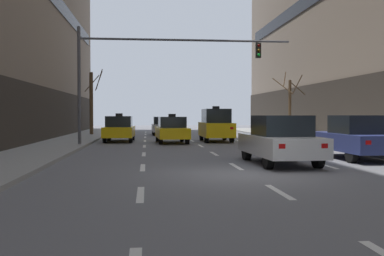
% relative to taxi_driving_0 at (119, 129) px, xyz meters
% --- Properties ---
extents(ground_plane, '(120.00, 120.00, 0.00)m').
position_rel_taxi_driving_0_xyz_m(ground_plane, '(4.78, -16.54, -0.81)').
color(ground_plane, slate).
extents(lane_stripe_l1_s3, '(0.16, 2.00, 0.01)m').
position_rel_taxi_driving_0_xyz_m(lane_stripe_l1_s3, '(1.64, -19.54, -0.81)').
color(lane_stripe_l1_s3, silver).
rests_on(lane_stripe_l1_s3, ground).
extents(lane_stripe_l1_s4, '(0.16, 2.00, 0.01)m').
position_rel_taxi_driving_0_xyz_m(lane_stripe_l1_s4, '(1.64, -14.54, -0.81)').
color(lane_stripe_l1_s4, silver).
rests_on(lane_stripe_l1_s4, ground).
extents(lane_stripe_l1_s5, '(0.16, 2.00, 0.01)m').
position_rel_taxi_driving_0_xyz_m(lane_stripe_l1_s5, '(1.64, -9.54, -0.81)').
color(lane_stripe_l1_s5, silver).
rests_on(lane_stripe_l1_s5, ground).
extents(lane_stripe_l1_s6, '(0.16, 2.00, 0.01)m').
position_rel_taxi_driving_0_xyz_m(lane_stripe_l1_s6, '(1.64, -4.54, -0.81)').
color(lane_stripe_l1_s6, silver).
rests_on(lane_stripe_l1_s6, ground).
extents(lane_stripe_l1_s7, '(0.16, 2.00, 0.01)m').
position_rel_taxi_driving_0_xyz_m(lane_stripe_l1_s7, '(1.64, 0.46, -0.81)').
color(lane_stripe_l1_s7, silver).
rests_on(lane_stripe_l1_s7, ground).
extents(lane_stripe_l1_s8, '(0.16, 2.00, 0.01)m').
position_rel_taxi_driving_0_xyz_m(lane_stripe_l1_s8, '(1.64, 5.46, -0.81)').
color(lane_stripe_l1_s8, silver).
rests_on(lane_stripe_l1_s8, ground).
extents(lane_stripe_l1_s9, '(0.16, 2.00, 0.01)m').
position_rel_taxi_driving_0_xyz_m(lane_stripe_l1_s9, '(1.64, 10.46, -0.81)').
color(lane_stripe_l1_s9, silver).
rests_on(lane_stripe_l1_s9, ground).
extents(lane_stripe_l1_s10, '(0.16, 2.00, 0.01)m').
position_rel_taxi_driving_0_xyz_m(lane_stripe_l1_s10, '(1.64, 15.46, -0.81)').
color(lane_stripe_l1_s10, silver).
rests_on(lane_stripe_l1_s10, ground).
extents(lane_stripe_l2_s3, '(0.16, 2.00, 0.01)m').
position_rel_taxi_driving_0_xyz_m(lane_stripe_l2_s3, '(4.78, -19.54, -0.81)').
color(lane_stripe_l2_s3, silver).
rests_on(lane_stripe_l2_s3, ground).
extents(lane_stripe_l2_s4, '(0.16, 2.00, 0.01)m').
position_rel_taxi_driving_0_xyz_m(lane_stripe_l2_s4, '(4.78, -14.54, -0.81)').
color(lane_stripe_l2_s4, silver).
rests_on(lane_stripe_l2_s4, ground).
extents(lane_stripe_l2_s5, '(0.16, 2.00, 0.01)m').
position_rel_taxi_driving_0_xyz_m(lane_stripe_l2_s5, '(4.78, -9.54, -0.81)').
color(lane_stripe_l2_s5, silver).
rests_on(lane_stripe_l2_s5, ground).
extents(lane_stripe_l2_s6, '(0.16, 2.00, 0.01)m').
position_rel_taxi_driving_0_xyz_m(lane_stripe_l2_s6, '(4.78, -4.54, -0.81)').
color(lane_stripe_l2_s6, silver).
rests_on(lane_stripe_l2_s6, ground).
extents(lane_stripe_l2_s7, '(0.16, 2.00, 0.01)m').
position_rel_taxi_driving_0_xyz_m(lane_stripe_l2_s7, '(4.78, 0.46, -0.81)').
color(lane_stripe_l2_s7, silver).
rests_on(lane_stripe_l2_s7, ground).
extents(lane_stripe_l2_s8, '(0.16, 2.00, 0.01)m').
position_rel_taxi_driving_0_xyz_m(lane_stripe_l2_s8, '(4.78, 5.46, -0.81)').
color(lane_stripe_l2_s8, silver).
rests_on(lane_stripe_l2_s8, ground).
extents(lane_stripe_l2_s9, '(0.16, 2.00, 0.01)m').
position_rel_taxi_driving_0_xyz_m(lane_stripe_l2_s9, '(4.78, 10.46, -0.81)').
color(lane_stripe_l2_s9, silver).
rests_on(lane_stripe_l2_s9, ground).
extents(lane_stripe_l2_s10, '(0.16, 2.00, 0.01)m').
position_rel_taxi_driving_0_xyz_m(lane_stripe_l2_s10, '(4.78, 15.46, -0.81)').
color(lane_stripe_l2_s10, silver).
rests_on(lane_stripe_l2_s10, ground).
extents(lane_stripe_l3_s4, '(0.16, 2.00, 0.01)m').
position_rel_taxi_driving_0_xyz_m(lane_stripe_l3_s4, '(7.91, -14.54, -0.81)').
color(lane_stripe_l3_s4, silver).
rests_on(lane_stripe_l3_s4, ground).
extents(lane_stripe_l3_s5, '(0.16, 2.00, 0.01)m').
position_rel_taxi_driving_0_xyz_m(lane_stripe_l3_s5, '(7.91, -9.54, -0.81)').
color(lane_stripe_l3_s5, silver).
rests_on(lane_stripe_l3_s5, ground).
extents(lane_stripe_l3_s6, '(0.16, 2.00, 0.01)m').
position_rel_taxi_driving_0_xyz_m(lane_stripe_l3_s6, '(7.91, -4.54, -0.81)').
color(lane_stripe_l3_s6, silver).
rests_on(lane_stripe_l3_s6, ground).
extents(lane_stripe_l3_s7, '(0.16, 2.00, 0.01)m').
position_rel_taxi_driving_0_xyz_m(lane_stripe_l3_s7, '(7.91, 0.46, -0.81)').
color(lane_stripe_l3_s7, silver).
rests_on(lane_stripe_l3_s7, ground).
extents(lane_stripe_l3_s8, '(0.16, 2.00, 0.01)m').
position_rel_taxi_driving_0_xyz_m(lane_stripe_l3_s8, '(7.91, 5.46, -0.81)').
color(lane_stripe_l3_s8, silver).
rests_on(lane_stripe_l3_s8, ground).
extents(lane_stripe_l3_s9, '(0.16, 2.00, 0.01)m').
position_rel_taxi_driving_0_xyz_m(lane_stripe_l3_s9, '(7.91, 10.46, -0.81)').
color(lane_stripe_l3_s9, silver).
rests_on(lane_stripe_l3_s9, ground).
extents(lane_stripe_l3_s10, '(0.16, 2.00, 0.01)m').
position_rel_taxi_driving_0_xyz_m(lane_stripe_l3_s10, '(7.91, 15.46, -0.81)').
color(lane_stripe_l3_s10, silver).
rests_on(lane_stripe_l3_s10, ground).
extents(taxi_driving_0, '(1.93, 4.44, 1.83)m').
position_rel_taxi_driving_0_xyz_m(taxi_driving_0, '(0.00, 0.00, 0.00)').
color(taxi_driving_0, black).
rests_on(taxi_driving_0, ground).
extents(car_driving_1, '(1.81, 4.20, 1.56)m').
position_rel_taxi_driving_0_xyz_m(car_driving_1, '(3.09, 8.87, -0.04)').
color(car_driving_1, black).
rests_on(car_driving_1, ground).
extents(car_driving_2, '(2.05, 4.66, 1.73)m').
position_rel_taxi_driving_0_xyz_m(car_driving_2, '(6.47, -13.98, 0.04)').
color(car_driving_2, black).
rests_on(car_driving_2, ground).
extents(taxi_driving_3, '(1.99, 4.39, 1.79)m').
position_rel_taxi_driving_0_xyz_m(taxi_driving_3, '(3.31, -1.74, -0.02)').
color(taxi_driving_3, black).
rests_on(taxi_driving_3, ground).
extents(taxi_driving_4, '(1.84, 4.38, 2.30)m').
position_rel_taxi_driving_0_xyz_m(taxi_driving_4, '(6.26, -0.48, 0.24)').
color(taxi_driving_4, black).
rests_on(taxi_driving_4, ground).
extents(car_parked_2, '(1.96, 4.62, 1.73)m').
position_rel_taxi_driving_0_xyz_m(car_parked_2, '(10.00, -12.51, 0.04)').
color(car_parked_2, black).
rests_on(car_parked_2, ground).
extents(traffic_signal_0, '(11.81, 0.35, 6.40)m').
position_rel_taxi_driving_0_xyz_m(traffic_signal_0, '(1.91, -4.41, 3.81)').
color(traffic_signal_0, '#4C4C51').
rests_on(traffic_signal_0, sidewalk_left).
extents(street_tree_0, '(1.59, 1.31, 5.32)m').
position_rel_taxi_driving_0_xyz_m(street_tree_0, '(-2.74, 8.19, 1.98)').
color(street_tree_0, '#4C3823').
rests_on(street_tree_0, sidewalk_left).
extents(street_tree_2, '(2.32, 2.09, 4.82)m').
position_rel_taxi_driving_0_xyz_m(street_tree_2, '(12.32, 2.96, 1.68)').
color(street_tree_2, '#4C3823').
rests_on(street_tree_2, sidewalk_right).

